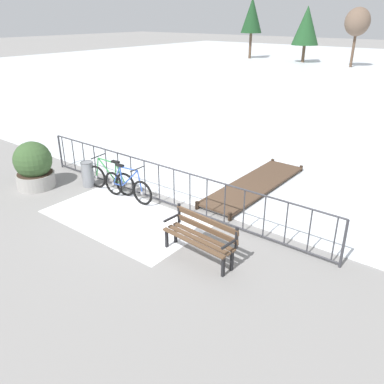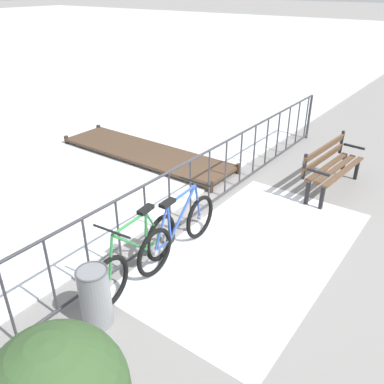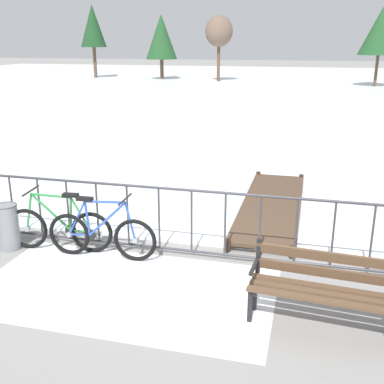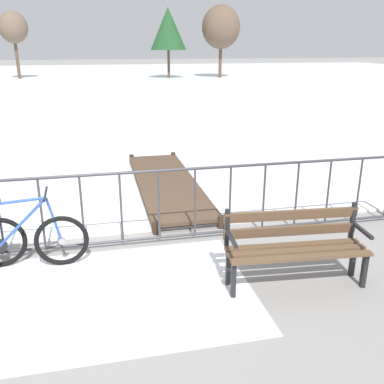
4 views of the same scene
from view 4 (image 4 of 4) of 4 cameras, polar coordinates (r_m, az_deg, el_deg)
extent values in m
plane|color=gray|center=(6.03, -11.56, -7.31)|extent=(160.00, 160.00, 0.00)
cube|color=silver|center=(33.92, -12.99, 14.16)|extent=(80.00, 56.00, 0.03)
cube|color=white|center=(4.99, -15.26, -13.57)|extent=(3.91, 2.17, 0.01)
cylinder|color=#38383D|center=(5.65, -12.26, 2.29)|extent=(9.00, 0.04, 0.04)
cylinder|color=#38383D|center=(5.99, -11.61, -6.62)|extent=(9.00, 0.04, 0.04)
cylinder|color=#38383D|center=(5.94, -24.26, -3.11)|extent=(0.03, 0.03, 0.97)
cylinder|color=#38383D|center=(5.85, -19.40, -2.81)|extent=(0.03, 0.03, 0.97)
cylinder|color=#38383D|center=(5.81, -14.43, -2.47)|extent=(0.03, 0.03, 0.97)
cylinder|color=#38383D|center=(5.81, -9.42, -2.11)|extent=(0.03, 0.03, 0.97)
cylinder|color=#38383D|center=(5.85, -4.46, -1.74)|extent=(0.03, 0.03, 0.97)
cylinder|color=#38383D|center=(5.94, 0.40, -1.37)|extent=(0.03, 0.03, 0.97)
cylinder|color=#38383D|center=(6.06, 5.09, -1.00)|extent=(0.03, 0.03, 0.97)
cylinder|color=#38383D|center=(6.23, 9.55, -0.64)|extent=(0.03, 0.03, 0.97)
cylinder|color=#38383D|center=(6.43, 13.76, -0.30)|extent=(0.03, 0.03, 0.97)
cylinder|color=#38383D|center=(6.67, 17.69, 0.03)|extent=(0.03, 0.03, 0.97)
cylinder|color=#38383D|center=(6.93, 21.33, 0.32)|extent=(0.03, 0.03, 0.97)
torus|color=black|center=(5.58, -16.96, -6.24)|extent=(0.66, 0.08, 0.66)
cylinder|color=gray|center=(5.58, -16.96, -6.24)|extent=(0.08, 0.06, 0.08)
cylinder|color=#2D51B2|center=(5.51, -21.62, -3.73)|extent=(0.61, 0.06, 0.59)
cylinder|color=#2D51B2|center=(5.42, -22.18, -1.15)|extent=(0.63, 0.06, 0.07)
cylinder|color=#2D51B2|center=(5.47, -17.91, -3.54)|extent=(0.16, 0.04, 0.59)
cylinder|color=black|center=(5.36, -18.95, -0.23)|extent=(0.05, 0.52, 0.03)
cylinder|color=black|center=(5.66, -24.24, -6.56)|extent=(0.18, 0.03, 0.18)
cube|color=brown|center=(5.12, 13.25, -6.91)|extent=(1.60, 0.23, 0.04)
cube|color=brown|center=(4.99, 13.87, -7.66)|extent=(1.60, 0.23, 0.04)
cube|color=brown|center=(4.86, 14.53, -8.46)|extent=(1.60, 0.23, 0.04)
cube|color=brown|center=(5.14, 12.99, -5.05)|extent=(1.60, 0.18, 0.12)
cube|color=brown|center=(5.06, 13.16, -2.98)|extent=(1.60, 0.18, 0.12)
cube|color=black|center=(5.30, 21.97, -9.57)|extent=(0.05, 0.06, 0.44)
cube|color=black|center=(5.50, 20.65, -8.32)|extent=(0.05, 0.06, 0.44)
cube|color=black|center=(5.42, 20.62, -3.57)|extent=(0.05, 0.05, 0.45)
cube|color=black|center=(5.23, 21.85, -4.85)|extent=(0.07, 0.40, 0.04)
cube|color=black|center=(4.77, 5.54, -11.50)|extent=(0.05, 0.06, 0.44)
cube|color=black|center=(4.99, 4.84, -9.98)|extent=(0.05, 0.06, 0.44)
cube|color=black|center=(4.90, 4.68, -4.76)|extent=(0.05, 0.05, 0.45)
cube|color=black|center=(4.68, 5.33, -6.26)|extent=(0.07, 0.40, 0.04)
cube|color=#4C3828|center=(8.25, -3.40, 1.26)|extent=(1.10, 4.08, 0.06)
cylinder|color=#35271C|center=(6.30, -4.82, -4.76)|extent=(0.10, 0.10, 0.20)
cylinder|color=#35271C|center=(6.49, 3.89, -3.99)|extent=(0.10, 0.10, 0.20)
cylinder|color=#35271C|center=(10.14, -8.05, 4.39)|extent=(0.10, 0.10, 0.20)
cylinder|color=#35271C|center=(10.26, -2.52, 4.73)|extent=(0.10, 0.10, 0.20)
cylinder|color=brown|center=(38.22, -22.28, 16.20)|extent=(0.24, 0.24, 3.25)
ellipsoid|color=brown|center=(38.22, -22.73, 19.59)|extent=(2.19, 2.19, 2.41)
cylinder|color=brown|center=(36.98, 3.79, 17.30)|extent=(0.26, 0.26, 3.04)
ellipsoid|color=brown|center=(36.98, 3.88, 21.08)|extent=(3.07, 3.07, 3.38)
cylinder|color=brown|center=(36.45, -3.14, 17.80)|extent=(0.21, 0.21, 3.70)
cone|color=#1E4723|center=(36.46, -3.20, 20.91)|extent=(2.89, 2.89, 3.22)
camera|label=1|loc=(6.63, 96.11, 15.41)|focal=37.06mm
camera|label=2|loc=(5.17, -80.85, 11.99)|focal=37.37mm
camera|label=3|loc=(2.12, 106.47, 8.31)|focal=43.84mm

